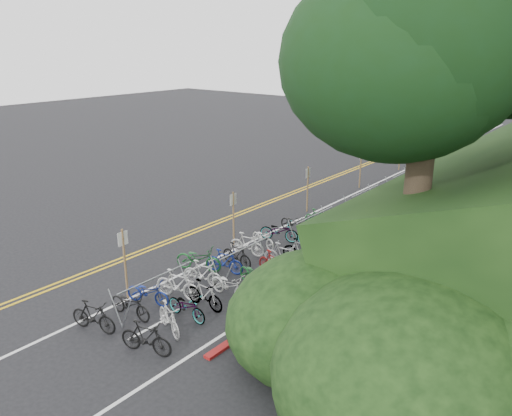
{
  "coord_description": "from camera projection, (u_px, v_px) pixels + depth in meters",
  "views": [
    {
      "loc": [
        14.55,
        -10.68,
        8.75
      ],
      "look_at": [
        0.53,
        6.69,
        1.3
      ],
      "focal_mm": 35.0,
      "sensor_mm": 36.0,
      "label": 1
    }
  ],
  "objects": [
    {
      "name": "road_markings",
      "position": [
        298.0,
        216.0,
        26.4
      ],
      "size": [
        7.47,
        80.0,
        0.01
      ],
      "color": "gold",
      "rests_on": "ground"
    },
    {
      "name": "ground",
      "position": [
        137.0,
        279.0,
        19.32
      ],
      "size": [
        120.0,
        120.0,
        0.0
      ],
      "primitive_type": "plane",
      "color": "black",
      "rests_on": "ground"
    },
    {
      "name": "signpost_near",
      "position": [
        125.0,
        260.0,
        17.42
      ],
      "size": [
        0.08,
        0.4,
        2.66
      ],
      "color": "brown",
      "rests_on": "ground"
    },
    {
      "name": "bike_rack_front",
      "position": [
        157.0,
        286.0,
        16.86
      ],
      "size": [
        1.18,
        3.21,
        1.25
      ],
      "color": "#92969D",
      "rests_on": "ground"
    },
    {
      "name": "bike_valet",
      "position": [
        245.0,
        263.0,
        19.61
      ],
      "size": [
        3.3,
        14.14,
        1.09
      ],
      "color": "black",
      "rests_on": "ground"
    },
    {
      "name": "bike_racks_rest",
      "position": [
        365.0,
        196.0,
        26.86
      ],
      "size": [
        1.14,
        23.0,
        1.17
      ],
      "color": "#92969D",
      "rests_on": "ground"
    },
    {
      "name": "signposts_rest",
      "position": [
        336.0,
        175.0,
        28.85
      ],
      "size": [
        0.08,
        18.4,
        2.5
      ],
      "color": "brown",
      "rests_on": "ground"
    },
    {
      "name": "red_curb",
      "position": [
        404.0,
        226.0,
        24.77
      ],
      "size": [
        0.25,
        28.0,
        0.1
      ],
      "primitive_type": "cube",
      "color": "maroon",
      "rests_on": "ground"
    },
    {
      "name": "bike_front",
      "position": [
        199.0,
        258.0,
        19.96
      ],
      "size": [
        1.32,
        2.07,
        1.02
      ],
      "primitive_type": "imported",
      "rotation": [
        0.0,
        0.0,
        1.93
      ],
      "color": "#144C1E",
      "rests_on": "ground"
    }
  ]
}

